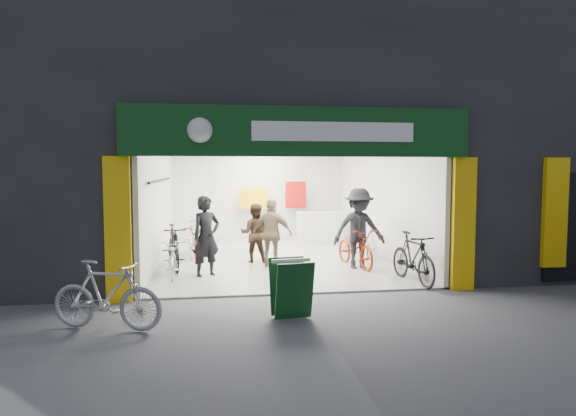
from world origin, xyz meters
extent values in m
plane|color=#56565B|center=(0.00, 0.00, 0.00)|extent=(60.00, 60.00, 0.00)
cube|color=#232326|center=(1.00, 5.00, 5.75)|extent=(16.00, 10.00, 4.50)
cube|color=#232326|center=(-5.50, 5.00, 1.75)|extent=(5.00, 10.00, 3.50)
cube|color=#232326|center=(6.00, 5.00, 1.75)|extent=(6.00, 10.00, 3.50)
cube|color=#9E9E99|center=(0.00, 4.00, 0.02)|extent=(6.00, 8.00, 0.04)
cube|color=silver|center=(0.00, 8.10, 1.60)|extent=(6.00, 0.20, 3.20)
cube|color=silver|center=(-2.95, 4.00, 1.60)|extent=(0.10, 8.00, 3.20)
cube|color=silver|center=(2.95, 4.00, 1.60)|extent=(0.10, 8.00, 3.20)
cube|color=white|center=(0.00, 4.00, 3.25)|extent=(6.00, 8.00, 0.10)
cube|color=black|center=(0.00, 0.10, 3.35)|extent=(6.00, 0.30, 0.30)
cube|color=#0C3812|center=(0.00, -0.12, 3.05)|extent=(6.40, 0.25, 0.90)
cube|color=white|center=(0.60, -0.26, 3.05)|extent=(3.00, 0.02, 0.35)
cube|color=yellow|center=(-3.25, -0.06, 1.30)|extent=(0.45, 0.12, 2.60)
cube|color=yellow|center=(3.25, -0.06, 1.30)|extent=(0.45, 0.12, 2.60)
cube|color=yellow|center=(5.20, -0.06, 1.50)|extent=(0.50, 0.12, 2.20)
cylinder|color=black|center=(-2.82, 3.40, 2.10)|extent=(0.06, 5.00, 0.06)
cube|color=silver|center=(1.80, 6.50, 0.50)|extent=(1.40, 0.60, 1.00)
cube|color=white|center=(0.00, 1.20, 3.18)|extent=(1.30, 0.35, 0.04)
cube|color=white|center=(0.00, 3.00, 3.18)|extent=(1.30, 0.35, 0.04)
cube|color=white|center=(0.00, 4.80, 3.18)|extent=(1.30, 0.35, 0.04)
cube|color=white|center=(0.00, 6.60, 3.18)|extent=(1.30, 0.35, 0.04)
imported|color=silver|center=(-2.44, 1.95, 0.43)|extent=(0.64, 1.65, 0.86)
imported|color=black|center=(-2.50, 2.80, 0.53)|extent=(0.82, 1.84, 1.07)
imported|color=maroon|center=(-2.02, 4.39, 0.43)|extent=(0.62, 1.67, 0.87)
imported|color=silver|center=(-2.13, 4.47, 0.56)|extent=(0.53, 1.86, 1.12)
imported|color=black|center=(2.50, 0.60, 0.53)|extent=(0.70, 1.82, 1.07)
imported|color=maroon|center=(1.80, 2.44, 0.48)|extent=(0.94, 1.92, 0.97)
imported|color=silver|center=(2.50, 3.73, 0.51)|extent=(0.50, 1.71, 1.02)
imported|color=#A5A6AA|center=(-3.16, -1.64, 0.52)|extent=(1.80, 1.02, 1.04)
imported|color=black|center=(-1.73, 1.83, 0.90)|extent=(0.78, 0.70, 1.79)
imported|color=#322217|center=(-0.55, 3.38, 0.75)|extent=(0.84, 0.72, 1.51)
imported|color=black|center=(1.80, 2.16, 0.96)|extent=(1.27, 0.77, 1.93)
imported|color=#84684C|center=(-0.19, 2.64, 0.84)|extent=(1.06, 0.79, 1.68)
cube|color=#0F3E19|center=(-0.35, -1.67, 0.49)|extent=(0.62, 0.30, 0.91)
cube|color=#0F3E19|center=(-0.41, -1.28, 0.49)|extent=(0.62, 0.30, 0.91)
cube|color=white|center=(-0.38, -1.47, 0.93)|extent=(0.63, 0.14, 0.05)
camera|label=1|loc=(-1.62, -9.39, 2.38)|focal=32.00mm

